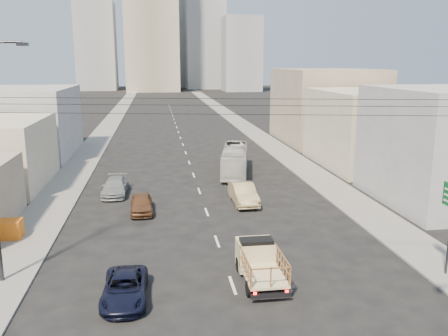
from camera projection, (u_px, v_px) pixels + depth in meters
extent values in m
plane|color=black|center=(240.00, 305.00, 21.74)|extent=(420.00, 420.00, 0.00)
cube|color=gray|center=(111.00, 122.00, 87.70)|extent=(3.50, 180.00, 0.12)
cube|color=gray|center=(236.00, 120.00, 90.99)|extent=(3.50, 180.00, 0.12)
cube|color=silver|center=(233.00, 285.00, 23.67)|extent=(0.15, 2.00, 0.01)
cube|color=silver|center=(217.00, 241.00, 29.47)|extent=(0.15, 2.00, 0.01)
cube|color=silver|center=(207.00, 212.00, 35.27)|extent=(0.15, 2.00, 0.01)
cube|color=silver|center=(199.00, 191.00, 41.06)|extent=(0.15, 2.00, 0.01)
cube|color=silver|center=(194.00, 175.00, 46.86)|extent=(0.15, 2.00, 0.01)
cube|color=silver|center=(189.00, 163.00, 52.65)|extent=(0.15, 2.00, 0.01)
cube|color=silver|center=(186.00, 153.00, 58.45)|extent=(0.15, 2.00, 0.01)
cube|color=silver|center=(183.00, 145.00, 64.24)|extent=(0.15, 2.00, 0.01)
cube|color=silver|center=(180.00, 138.00, 70.04)|extent=(0.15, 2.00, 0.01)
cube|color=silver|center=(178.00, 132.00, 75.84)|extent=(0.15, 2.00, 0.01)
cube|color=silver|center=(177.00, 127.00, 81.63)|extent=(0.15, 2.00, 0.01)
cube|color=silver|center=(175.00, 123.00, 87.43)|extent=(0.15, 2.00, 0.01)
cube|color=silver|center=(174.00, 119.00, 93.22)|extent=(0.15, 2.00, 0.01)
cube|color=silver|center=(173.00, 116.00, 99.02)|extent=(0.15, 2.00, 0.01)
cube|color=silver|center=(172.00, 113.00, 104.81)|extent=(0.15, 2.00, 0.01)
cube|color=silver|center=(171.00, 110.00, 110.61)|extent=(0.15, 2.00, 0.01)
cube|color=silver|center=(170.00, 108.00, 116.40)|extent=(0.15, 2.00, 0.01)
cube|color=silver|center=(169.00, 106.00, 122.20)|extent=(0.15, 2.00, 0.01)
cube|color=beige|center=(264.00, 275.00, 23.23)|extent=(1.90, 3.00, 0.12)
cube|color=beige|center=(255.00, 254.00, 25.10)|extent=(1.90, 1.60, 1.50)
cube|color=black|center=(256.00, 245.00, 24.73)|extent=(1.70, 0.90, 0.70)
cube|color=#2D2D33|center=(271.00, 295.00, 21.79)|extent=(1.90, 0.12, 0.22)
cube|color=#FF0C0C|center=(255.00, 294.00, 21.66)|extent=(0.15, 0.05, 0.12)
cube|color=#FF0C0C|center=(287.00, 291.00, 21.87)|extent=(0.15, 0.05, 0.12)
cylinder|color=black|center=(239.00, 264.00, 25.21)|extent=(0.25, 0.76, 0.76)
cylinder|color=black|center=(270.00, 262.00, 25.44)|extent=(0.25, 0.76, 0.76)
cylinder|color=black|center=(249.00, 289.00, 22.50)|extent=(0.25, 0.76, 0.76)
cylinder|color=black|center=(284.00, 286.00, 22.74)|extent=(0.25, 0.76, 0.76)
imported|color=black|center=(125.00, 288.00, 22.04)|extent=(2.10, 4.42, 1.22)
imported|color=beige|center=(235.00, 160.00, 47.28)|extent=(4.23, 10.20, 2.77)
imported|color=brown|center=(141.00, 204.00, 35.00)|extent=(1.75, 4.10, 1.38)
imported|color=tan|center=(243.00, 194.00, 37.27)|extent=(1.80, 4.87, 1.59)
imported|color=gray|center=(115.00, 187.00, 39.71)|extent=(2.12, 4.88, 1.40)
cube|color=#2D2D33|center=(22.00, 44.00, 21.73)|extent=(0.50, 0.25, 0.15)
cylinder|color=black|center=(235.00, 99.00, 21.17)|extent=(23.01, 5.02, 0.02)
cylinder|color=black|center=(235.00, 105.00, 21.23)|extent=(23.01, 5.02, 0.02)
cylinder|color=black|center=(235.00, 114.00, 21.32)|extent=(23.01, 5.02, 0.02)
cube|color=orange|center=(7.00, 235.00, 29.70)|extent=(1.80, 1.20, 0.38)
cube|color=orange|center=(7.00, 229.00, 29.62)|extent=(1.80, 1.20, 0.38)
cube|color=orange|center=(6.00, 223.00, 29.54)|extent=(1.80, 1.20, 0.38)
cube|color=#979799|center=(448.00, 146.00, 36.95)|extent=(10.00, 12.00, 9.00)
cube|color=#BFB49A|center=(373.00, 128.00, 50.65)|extent=(11.00, 14.00, 8.00)
cube|color=gray|center=(326.00, 106.00, 65.95)|extent=(12.00, 16.00, 10.00)
cube|color=#979799|center=(19.00, 122.00, 55.82)|extent=(12.00, 16.00, 8.00)
cube|color=tan|center=(151.00, 11.00, 178.86)|extent=(20.00, 20.00, 60.00)
cube|color=#999CA1|center=(205.00, 40.00, 198.60)|extent=(16.00, 16.00, 40.00)
cube|color=#999CA1|center=(96.00, 47.00, 188.27)|extent=(15.00, 15.00, 34.00)
cube|color=#979799|center=(175.00, 37.00, 210.98)|extent=(18.00, 18.00, 44.00)
cube|color=#999CA1|center=(242.00, 54.00, 182.27)|extent=(14.00, 14.00, 28.00)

